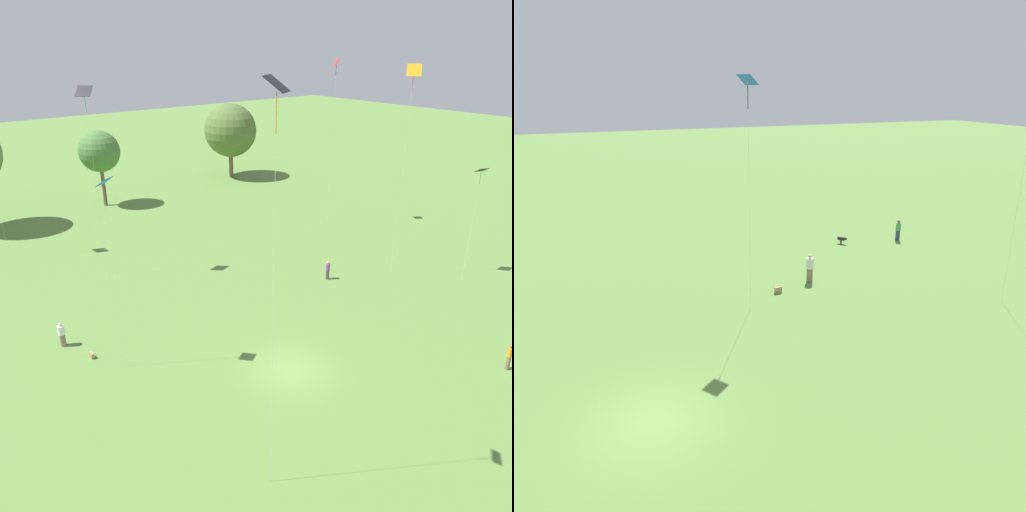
# 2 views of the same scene
# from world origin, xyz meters

# --- Properties ---
(ground_plane) EXTENTS (240.00, 240.00, 0.00)m
(ground_plane) POSITION_xyz_m (0.00, 0.00, 0.00)
(ground_plane) COLOR #5B843D
(tree_2) EXTENTS (4.88, 4.88, 9.14)m
(tree_2) POSITION_xyz_m (4.62, 39.24, 6.66)
(tree_2) COLOR brown
(tree_2) RESTS_ON ground_plane
(tree_3) EXTENTS (7.56, 7.56, 10.65)m
(tree_3) POSITION_xyz_m (25.01, 40.87, 6.85)
(tree_3) COLOR brown
(tree_3) RESTS_ON ground_plane
(person_0) EXTENTS (0.62, 0.62, 1.77)m
(person_0) POSITION_xyz_m (-10.15, 11.45, 0.87)
(person_0) COLOR #847056
(person_0) RESTS_ON ground_plane
(person_2) EXTENTS (0.40, 0.40, 1.66)m
(person_2) POSITION_xyz_m (11.10, 7.57, 0.83)
(person_2) COLOR #4C4C51
(person_2) RESTS_ON ground_plane
(person_3) EXTENTS (0.45, 0.45, 1.81)m
(person_3) POSITION_xyz_m (10.61, -8.36, 0.92)
(person_3) COLOR #847056
(person_3) RESTS_ON ground_plane
(kite_1) EXTENTS (1.04, 0.99, 9.83)m
(kite_1) POSITION_xyz_m (19.68, 0.12, 9.22)
(kite_1) COLOR black
(kite_1) RESTS_ON ground_plane
(kite_3) EXTENTS (0.92, 1.00, 17.19)m
(kite_3) POSITION_xyz_m (21.75, 17.91, 15.83)
(kite_3) COLOR red
(kite_3) RESTS_ON ground_plane
(kite_4) EXTENTS (1.06, 1.02, 12.15)m
(kite_4) POSITION_xyz_m (-7.80, 6.67, 11.32)
(kite_4) COLOR blue
(kite_4) RESTS_ON ground_plane
(kite_5) EXTENTS (1.50, 1.48, 15.70)m
(kite_5) POSITION_xyz_m (-3.29, 20.23, 14.82)
(kite_5) COLOR black
(kite_5) RESTS_ON ground_plane
(kite_6) EXTENTS (1.15, 1.23, 17.25)m
(kite_6) POSITION_xyz_m (15.92, 4.66, 16.11)
(kite_6) COLOR orange
(kite_6) RESTS_ON ground_plane
(kite_8) EXTENTS (1.13, 1.08, 17.83)m
(kite_8) POSITION_xyz_m (-6.48, -5.81, 16.52)
(kite_8) COLOR black
(kite_8) RESTS_ON ground_plane
(picnic_bag_0) EXTENTS (0.22, 0.45, 0.38)m
(picnic_bag_0) POSITION_xyz_m (-9.20, 8.91, 0.19)
(picnic_bag_0) COLOR #A58459
(picnic_bag_0) RESTS_ON ground_plane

